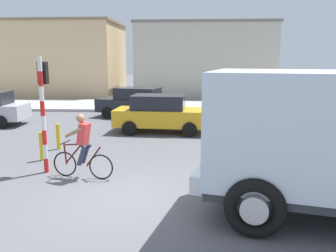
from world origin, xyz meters
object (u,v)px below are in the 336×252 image
traffic_light_pole (43,98)px  bollard_near (42,146)px  cyclist (82,146)px  car_red_near (136,102)px  car_far_side (161,113)px  bollard_far (58,137)px

traffic_light_pole → bollard_near: size_ratio=3.56×
traffic_light_pole → cyclist: bearing=-22.1°
traffic_light_pole → car_red_near: (1.08, 9.42, -1.25)m
car_far_side → bollard_near: size_ratio=4.55×
bollard_near → car_far_side: bearing=53.9°
car_far_side → car_red_near: bearing=113.8°
car_far_side → cyclist: bearing=-104.3°
car_far_side → bollard_far: size_ratio=4.55×
car_far_side → bollard_far: car_far_side is taller
car_far_side → bollard_near: (-3.34, -4.58, -0.37)m
traffic_light_pole → bollard_near: bearing=119.0°
traffic_light_pole → car_far_side: traffic_light_pole is taller
cyclist → car_far_side: size_ratio=0.42×
car_red_near → car_far_side: size_ratio=1.05×
car_red_near → bollard_far: bearing=-103.6°
bollard_near → bollard_far: same height
cyclist → bollard_near: (-1.77, 1.55, -0.41)m
bollard_near → cyclist: bearing=-41.2°
traffic_light_pole → car_red_near: bearing=83.4°
car_red_near → bollard_near: (-1.68, -8.35, -0.37)m
cyclist → bollard_far: 3.46m
car_red_near → bollard_near: 8.52m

